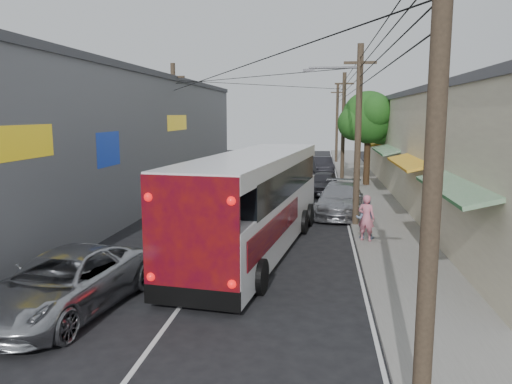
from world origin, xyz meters
TOP-DOWN VIEW (x-y plane):
  - ground at (0.00, 0.00)m, footprint 120.00×120.00m
  - sidewalk at (6.50, 20.00)m, footprint 3.00×80.00m
  - building_right at (10.99, 22.00)m, footprint 7.09×40.00m
  - building_left at (-8.50, 18.00)m, footprint 7.20×36.00m
  - utility_poles at (3.13, 20.33)m, footprint 11.80×45.28m
  - street_tree at (6.87, 26.02)m, footprint 4.40×4.00m
  - coach_bus at (1.25, 8.46)m, footprint 4.16×12.69m
  - jeepney at (-2.81, 2.02)m, footprint 3.32×5.88m
  - parked_suv at (4.60, 15.55)m, footprint 2.78×5.63m
  - parked_car_mid at (3.80, 22.07)m, footprint 2.06×4.33m
  - parked_car_far at (3.80, 33.13)m, footprint 1.98×4.46m
  - pedestrian_near at (5.40, 9.98)m, footprint 0.78×0.67m
  - pedestrian_far at (5.40, 10.38)m, footprint 0.84×0.70m

SIDE VIEW (x-z plane):
  - ground at x=0.00m, z-range 0.00..0.00m
  - sidewalk at x=6.50m, z-range 0.00..0.12m
  - parked_car_far at x=3.80m, z-range 0.00..1.42m
  - parked_car_mid at x=3.80m, z-range 0.00..1.43m
  - jeepney at x=-2.81m, z-range 0.00..1.55m
  - parked_suv at x=4.60m, z-range 0.00..1.58m
  - pedestrian_far at x=5.40m, z-range 0.12..1.67m
  - pedestrian_near at x=5.40m, z-range 0.12..1.93m
  - coach_bus at x=1.25m, z-range 0.06..3.66m
  - building_right at x=10.99m, z-range 0.03..6.28m
  - building_left at x=-8.50m, z-range 0.03..7.28m
  - utility_poles at x=3.13m, z-range 0.13..8.13m
  - street_tree at x=6.87m, z-range 1.37..7.97m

